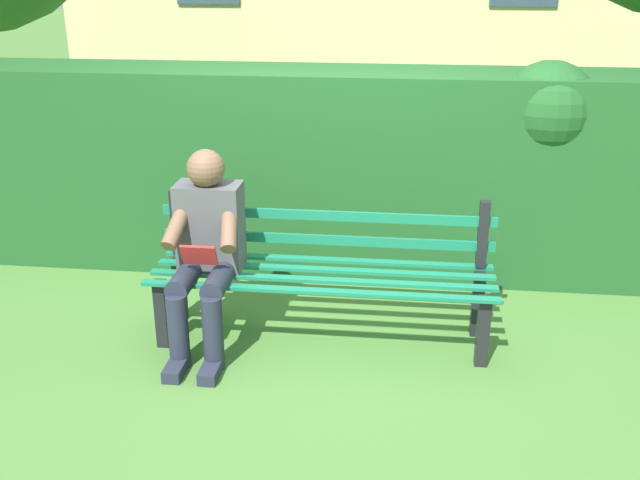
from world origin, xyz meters
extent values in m
plane|color=#477533|center=(0.00, 0.00, 0.00)|extent=(60.00, 60.00, 0.00)
cube|color=black|center=(-0.94, 0.18, 0.21)|extent=(0.07, 0.07, 0.42)
cube|color=black|center=(0.94, 0.18, 0.21)|extent=(0.07, 0.07, 0.42)
cube|color=black|center=(-0.94, -0.18, 0.21)|extent=(0.07, 0.07, 0.42)
cube|color=black|center=(0.94, -0.18, 0.21)|extent=(0.07, 0.07, 0.42)
cube|color=#197251|center=(0.00, -0.23, 0.43)|extent=(2.04, 0.06, 0.02)
cube|color=#197251|center=(0.00, -0.08, 0.43)|extent=(2.04, 0.06, 0.02)
cube|color=#197251|center=(0.00, 0.08, 0.43)|extent=(2.04, 0.06, 0.02)
cube|color=#197251|center=(0.00, 0.23, 0.43)|extent=(2.04, 0.06, 0.02)
cube|color=black|center=(-0.94, -0.22, 0.65)|extent=(0.06, 0.06, 0.41)
cube|color=black|center=(0.94, -0.22, 0.65)|extent=(0.06, 0.06, 0.41)
cube|color=#197251|center=(0.00, -0.22, 0.57)|extent=(2.04, 0.02, 0.06)
cube|color=#197251|center=(0.00, -0.22, 0.73)|extent=(2.04, 0.02, 0.06)
cube|color=#4C4C51|center=(0.67, -0.02, 0.70)|extent=(0.38, 0.22, 0.52)
sphere|color=brown|center=(0.67, 0.00, 1.06)|extent=(0.22, 0.22, 0.22)
cylinder|color=#232838|center=(0.57, 0.19, 0.46)|extent=(0.13, 0.42, 0.13)
cylinder|color=#232838|center=(0.77, 0.19, 0.46)|extent=(0.13, 0.42, 0.13)
cylinder|color=#232838|center=(0.57, 0.40, 0.22)|extent=(0.12, 0.12, 0.44)
cylinder|color=#232838|center=(0.77, 0.40, 0.22)|extent=(0.12, 0.12, 0.44)
cube|color=#232838|center=(0.57, 0.48, 0.04)|extent=(0.10, 0.24, 0.07)
cube|color=#232838|center=(0.77, 0.48, 0.04)|extent=(0.10, 0.24, 0.07)
cylinder|color=brown|center=(0.52, 0.12, 0.77)|extent=(0.14, 0.32, 0.26)
cylinder|color=brown|center=(0.82, 0.12, 0.77)|extent=(0.14, 0.32, 0.26)
cube|color=#B22626|center=(0.67, 0.24, 0.63)|extent=(0.20, 0.07, 0.13)
cube|color=#1E5123|center=(0.34, -1.22, 0.73)|extent=(5.80, 0.71, 1.46)
sphere|color=#1E5123|center=(-1.40, -1.11, 1.24)|extent=(0.64, 0.64, 0.64)
sphere|color=#1E5123|center=(1.79, -1.29, 1.17)|extent=(0.57, 0.57, 0.57)
camera|label=1|loc=(-0.45, 3.87, 2.18)|focal=40.51mm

